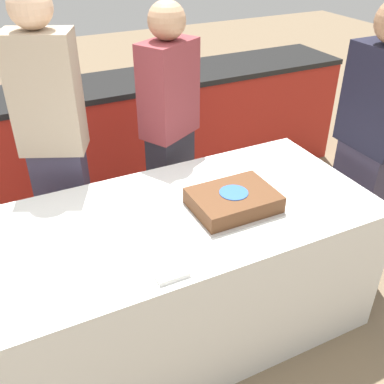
% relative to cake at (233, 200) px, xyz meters
% --- Properties ---
extents(ground_plane, '(14.00, 14.00, 0.00)m').
position_rel_cake_xyz_m(ground_plane, '(-0.37, 0.07, -0.81)').
color(ground_plane, '#7A664C').
extents(back_counter, '(4.40, 0.58, 0.92)m').
position_rel_cake_xyz_m(back_counter, '(-0.37, 1.60, -0.35)').
color(back_counter, '#A82319').
rests_on(back_counter, ground_plane).
extents(dining_table, '(2.13, 0.90, 0.77)m').
position_rel_cake_xyz_m(dining_table, '(-0.37, 0.07, -0.43)').
color(dining_table, silver).
rests_on(dining_table, ground_plane).
extents(cake, '(0.43, 0.33, 0.09)m').
position_rel_cake_xyz_m(cake, '(0.00, 0.00, 0.00)').
color(cake, '#B7B2AD').
rests_on(cake, dining_table).
extents(side_plate_near_cake, '(0.19, 0.19, 0.00)m').
position_rel_cake_xyz_m(side_plate_near_cake, '(0.01, 0.29, -0.04)').
color(side_plate_near_cake, white).
rests_on(side_plate_near_cake, dining_table).
extents(utensil_pile, '(0.13, 0.08, 0.02)m').
position_rel_cake_xyz_m(utensil_pile, '(-0.46, -0.30, -0.03)').
color(utensil_pile, white).
rests_on(utensil_pile, dining_table).
extents(person_cutting_cake, '(0.39, 0.34, 1.60)m').
position_rel_cake_xyz_m(person_cutting_cake, '(-0.00, 0.74, 0.03)').
color(person_cutting_cake, '#282833').
rests_on(person_cutting_cake, ground_plane).
extents(person_seated_right, '(0.23, 0.38, 1.64)m').
position_rel_cake_xyz_m(person_seated_right, '(0.92, 0.07, 0.05)').
color(person_seated_right, '#383347').
rests_on(person_seated_right, ground_plane).
extents(person_standing_back, '(0.38, 0.32, 1.72)m').
position_rel_cake_xyz_m(person_standing_back, '(-0.67, 0.74, 0.09)').
color(person_standing_back, '#383347').
rests_on(person_standing_back, ground_plane).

